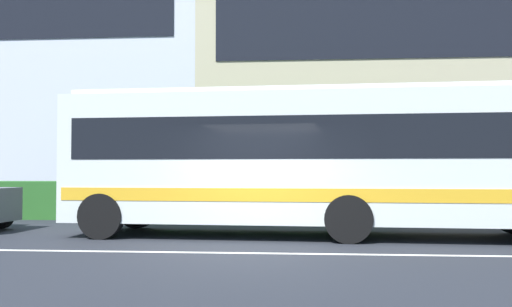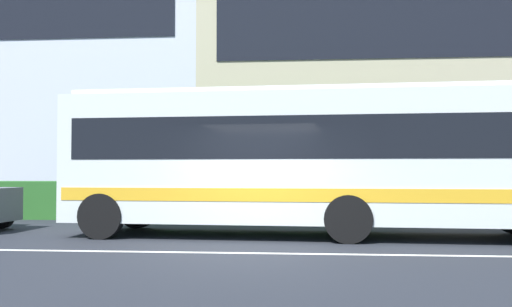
# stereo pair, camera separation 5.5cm
# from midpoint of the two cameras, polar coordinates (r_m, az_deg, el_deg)

# --- Properties ---
(ground_plane) EXTENTS (160.00, 160.00, 0.00)m
(ground_plane) POSITION_cam_midpoint_polar(r_m,az_deg,el_deg) (10.11, -1.20, -10.30)
(ground_plane) COLOR #25282F
(lane_centre_line) EXTENTS (60.00, 0.16, 0.01)m
(lane_centre_line) POSITION_cam_midpoint_polar(r_m,az_deg,el_deg) (10.11, -1.20, -10.28)
(lane_centre_line) COLOR silver
(lane_centre_line) RESTS_ON ground_plane
(hedge_row_far) EXTENTS (12.85, 1.10, 1.17)m
(hedge_row_far) POSITION_cam_midpoint_polar(r_m,az_deg,el_deg) (17.16, -7.85, -4.84)
(hedge_row_far) COLOR #2D6B29
(hedge_row_far) RESTS_ON ground_plane
(apartment_block_left) EXTENTS (20.52, 9.73, 13.78)m
(apartment_block_left) POSITION_cam_midpoint_polar(r_m,az_deg,el_deg) (29.45, -24.71, 8.90)
(apartment_block_left) COLOR silver
(apartment_block_left) RESTS_ON ground_plane
(apartment_block_right) EXTENTS (19.87, 9.73, 11.71)m
(apartment_block_right) POSITION_cam_midpoint_polar(r_m,az_deg,el_deg) (26.25, 17.83, 7.83)
(apartment_block_right) COLOR #C1B890
(apartment_block_right) RESTS_ON ground_plane
(transit_bus) EXTENTS (11.44, 3.11, 3.32)m
(transit_bus) POSITION_cam_midpoint_polar(r_m,az_deg,el_deg) (12.65, 6.10, -0.30)
(transit_bus) COLOR silver
(transit_bus) RESTS_ON ground_plane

